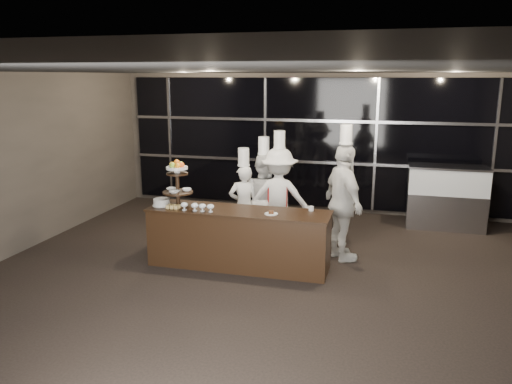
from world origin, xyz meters
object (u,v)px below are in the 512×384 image
(display_stand, at_px, (177,180))
(buffet_counter, at_px, (239,238))
(display_case, at_px, (447,194))
(chef_a, at_px, (244,204))
(layer_cake, at_px, (162,202))
(chef_c, at_px, (279,197))
(chef_b, at_px, (264,198))
(chef_d, at_px, (343,202))

(display_stand, bearing_deg, buffet_counter, 0.01)
(display_case, height_order, chef_a, chef_a)
(buffet_counter, bearing_deg, chef_a, 101.74)
(layer_cake, relative_size, chef_c, 0.15)
(buffet_counter, relative_size, chef_b, 1.48)
(layer_cake, xyz_separation_m, chef_a, (1.06, 1.04, -0.22))
(chef_c, bearing_deg, chef_d, -19.58)
(display_case, height_order, chef_c, chef_c)
(display_stand, relative_size, layer_cake, 2.48)
(display_stand, height_order, chef_d, chef_d)
(buffet_counter, relative_size, layer_cake, 9.47)
(chef_a, bearing_deg, layer_cake, -135.59)
(layer_cake, relative_size, chef_d, 0.14)
(display_case, distance_m, chef_d, 2.93)
(chef_b, bearing_deg, buffet_counter, -93.96)
(display_case, height_order, chef_b, chef_b)
(buffet_counter, xyz_separation_m, chef_d, (1.53, 0.74, 0.50))
(chef_a, distance_m, chef_d, 1.77)
(chef_a, height_order, chef_c, chef_c)
(chef_d, bearing_deg, display_stand, -163.80)
(chef_d, bearing_deg, chef_c, 160.42)
(display_stand, xyz_separation_m, layer_cake, (-0.26, -0.05, -0.37))
(layer_cake, distance_m, display_case, 5.53)
(chef_d, bearing_deg, chef_b, 160.67)
(buffet_counter, relative_size, display_stand, 3.81)
(display_case, height_order, chef_d, chef_d)
(chef_a, xyz_separation_m, chef_d, (1.74, -0.25, 0.21))
(chef_a, xyz_separation_m, chef_b, (0.29, 0.26, 0.06))
(buffet_counter, bearing_deg, chef_d, 25.66)
(chef_a, distance_m, chef_b, 0.39)
(buffet_counter, bearing_deg, layer_cake, -177.73)
(display_stand, distance_m, chef_c, 1.85)
(display_case, bearing_deg, buffet_counter, -137.58)
(buffet_counter, relative_size, chef_d, 1.29)
(display_stand, bearing_deg, display_case, 35.08)
(display_case, distance_m, chef_c, 3.50)
(chef_c, height_order, chef_d, chef_d)
(display_case, bearing_deg, display_stand, -144.92)
(layer_cake, xyz_separation_m, chef_c, (1.65, 1.19, -0.10))
(buffet_counter, relative_size, chef_c, 1.40)
(display_case, relative_size, chef_b, 0.78)
(display_stand, bearing_deg, chef_c, 39.54)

